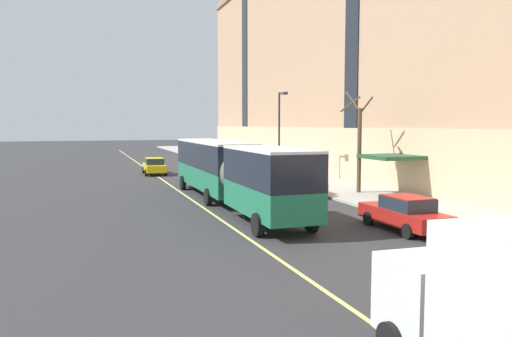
# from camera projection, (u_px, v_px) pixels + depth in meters

# --- Properties ---
(ground_plane) EXTENTS (260.00, 260.00, 0.00)m
(ground_plane) POSITION_uv_depth(u_px,v_px,m) (272.00, 224.00, 23.50)
(ground_plane) COLOR #303033
(sidewalk) EXTENTS (5.80, 160.00, 0.15)m
(sidewalk) POSITION_uv_depth(u_px,v_px,m) (399.00, 203.00, 29.35)
(sidewalk) COLOR #ADA89E
(sidewalk) RESTS_ON ground
(city_bus) EXTENTS (2.84, 19.47, 3.62)m
(city_bus) POSITION_uv_depth(u_px,v_px,m) (230.00, 169.00, 28.83)
(city_bus) COLOR #1E704C
(city_bus) RESTS_ON ground
(parked_car_red_2) EXTENTS (2.02, 4.40, 1.56)m
(parked_car_red_2) POSITION_uv_depth(u_px,v_px,m) (211.00, 160.00, 55.42)
(parked_car_red_2) COLOR #B21E19
(parked_car_red_2) RESTS_ON ground
(parked_car_champagne_3) EXTENTS (1.94, 4.80, 1.56)m
(parked_car_champagne_3) POSITION_uv_depth(u_px,v_px,m) (300.00, 183.00, 33.03)
(parked_car_champagne_3) COLOR #BCAD89
(parked_car_champagne_3) RESTS_ON ground
(parked_car_white_4) EXTENTS (1.98, 4.80, 1.56)m
(parked_car_white_4) POSITION_uv_depth(u_px,v_px,m) (256.00, 172.00, 41.12)
(parked_car_white_4) COLOR silver
(parked_car_white_4) RESTS_ON ground
(parked_car_red_5) EXTENTS (1.94, 4.80, 1.56)m
(parked_car_red_5) POSITION_uv_depth(u_px,v_px,m) (404.00, 213.00, 22.00)
(parked_car_red_5) COLOR #B21E19
(parked_car_red_5) RESTS_ON ground
(parked_car_black_6) EXTENTS (2.02, 4.49, 1.56)m
(parked_car_black_6) POSITION_uv_depth(u_px,v_px,m) (232.00, 166.00, 47.34)
(parked_car_black_6) COLOR black
(parked_car_black_6) RESTS_ON ground
(taxi_cab) EXTENTS (2.10, 4.80, 1.56)m
(taxi_cab) POSITION_uv_depth(u_px,v_px,m) (154.00, 166.00, 46.85)
(taxi_cab) COLOR yellow
(taxi_cab) RESTS_ON ground
(street_tree_mid_block) EXTENTS (1.82, 1.99, 6.74)m
(street_tree_mid_block) POSITION_uv_depth(u_px,v_px,m) (359.00, 143.00, 33.24)
(street_tree_mid_block) COLOR brown
(street_tree_mid_block) RESTS_ON sidewalk
(street_lamp) EXTENTS (0.36, 1.48, 7.14)m
(street_lamp) POSITION_uv_depth(u_px,v_px,m) (280.00, 127.00, 40.48)
(street_lamp) COLOR #2D2D30
(street_lamp) RESTS_ON sidewalk
(fire_hydrant) EXTENTS (0.42, 0.24, 0.72)m
(fire_hydrant) POSITION_uv_depth(u_px,v_px,m) (247.00, 167.00, 48.65)
(fire_hydrant) COLOR red
(fire_hydrant) RESTS_ON sidewalk
(lane_centerline) EXTENTS (0.16, 140.00, 0.01)m
(lane_centerline) POSITION_uv_depth(u_px,v_px,m) (215.00, 216.00, 25.67)
(lane_centerline) COLOR #E0D66B
(lane_centerline) RESTS_ON ground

